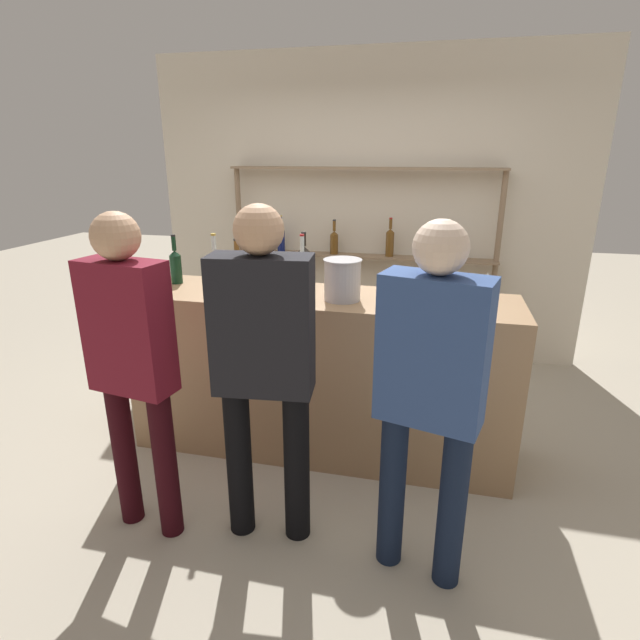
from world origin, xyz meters
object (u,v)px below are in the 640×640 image
object	(u,v)px
counter_bottle_1	(176,265)
customer_center	(264,357)
wine_glass	(487,279)
cork_jar	(161,277)
ice_bucket	(342,280)
counter_bottle_0	(304,265)
customer_right	(430,384)
counter_bottle_3	(302,270)
counter_bottle_4	(238,269)
customer_left	(131,355)
counter_bottle_2	(216,269)

from	to	relation	value
counter_bottle_1	customer_center	world-z (taller)	customer_center
customer_center	counter_bottle_1	bearing A→B (deg)	39.19
wine_glass	cork_jar	world-z (taller)	wine_glass
ice_bucket	counter_bottle_0	bearing A→B (deg)	140.96
customer_right	wine_glass	bearing A→B (deg)	-0.29
counter_bottle_0	cork_jar	distance (m)	0.93
counter_bottle_3	customer_center	xyz separation A→B (m)	(0.06, -0.93, -0.21)
counter_bottle_4	customer_center	xyz separation A→B (m)	(0.49, -0.92, -0.20)
counter_bottle_3	customer_left	world-z (taller)	customer_left
counter_bottle_0	wine_glass	xyz separation A→B (m)	(1.15, -0.03, -0.02)
counter_bottle_2	counter_bottle_3	xyz separation A→B (m)	(0.54, 0.11, -0.00)
counter_bottle_2	customer_right	bearing A→B (deg)	-33.22
cork_jar	customer_right	xyz separation A→B (m)	(1.74, -0.87, -0.17)
ice_bucket	cork_jar	distance (m)	1.19
counter_bottle_0	cork_jar	world-z (taller)	counter_bottle_0
customer_center	wine_glass	bearing A→B (deg)	-52.76
counter_bottle_3	wine_glass	world-z (taller)	counter_bottle_3
counter_bottle_4	counter_bottle_3	bearing A→B (deg)	0.80
counter_bottle_0	ice_bucket	world-z (taller)	counter_bottle_0
customer_center	counter_bottle_4	bearing A→B (deg)	22.09
counter_bottle_1	counter_bottle_2	xyz separation A→B (m)	(0.35, -0.12, 0.02)
counter_bottle_1	ice_bucket	bearing A→B (deg)	-6.81
wine_glass	customer_left	size ratio (longest dim) A/B	0.10
ice_bucket	customer_center	bearing A→B (deg)	-105.83
counter_bottle_2	ice_bucket	distance (m)	0.83
counter_bottle_3	wine_glass	xyz separation A→B (m)	(1.13, 0.08, -0.02)
counter_bottle_2	customer_right	distance (m)	1.66
counter_bottle_3	cork_jar	world-z (taller)	counter_bottle_3
wine_glass	counter_bottle_4	bearing A→B (deg)	-176.85
counter_bottle_4	wine_glass	bearing A→B (deg)	3.15
ice_bucket	customer_right	size ratio (longest dim) A/B	0.15
counter_bottle_2	counter_bottle_4	xyz separation A→B (m)	(0.11, 0.11, -0.02)
customer_right	customer_center	bearing A→B (deg)	98.78
cork_jar	counter_bottle_2	bearing A→B (deg)	5.05
counter_bottle_1	cork_jar	distance (m)	0.16
counter_bottle_4	ice_bucket	size ratio (longest dim) A/B	1.30
counter_bottle_1	customer_right	bearing A→B (deg)	-30.70
counter_bottle_2	counter_bottle_3	bearing A→B (deg)	11.74
cork_jar	customer_left	xyz separation A→B (m)	(0.33, -0.88, -0.16)
customer_right	customer_left	bearing A→B (deg)	105.59
wine_glass	customer_center	distance (m)	1.48
counter_bottle_0	customer_left	size ratio (longest dim) A/B	0.22
counter_bottle_1	customer_left	world-z (taller)	customer_left
customer_right	counter_bottle_1	bearing A→B (deg)	74.22
counter_bottle_0	counter_bottle_2	xyz separation A→B (m)	(-0.52, -0.23, -0.00)
counter_bottle_0	counter_bottle_2	bearing A→B (deg)	-156.47
counter_bottle_3	cork_jar	xyz separation A→B (m)	(-0.91, -0.15, -0.06)
wine_glass	customer_center	bearing A→B (deg)	-136.73
counter_bottle_3	ice_bucket	world-z (taller)	counter_bottle_3
counter_bottle_0	customer_right	distance (m)	1.43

